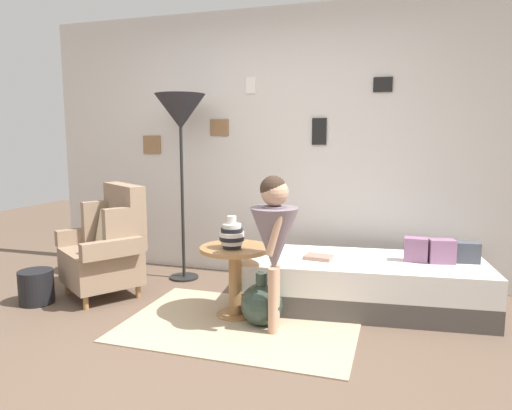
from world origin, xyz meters
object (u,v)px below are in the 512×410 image
Objects in this scene: side_table at (235,267)px; demijohn_near at (262,304)px; vase_striped at (232,235)px; person_child at (274,234)px; book_on_daybed at (319,257)px; daybed at (364,283)px; armchair at (108,246)px; magazine_basket at (36,287)px; floor_lamp at (180,117)px.

demijohn_near is (0.24, -0.10, -0.23)m from side_table.
vase_striped is at bearing 168.19° from demijohn_near.
side_table is 0.52m from person_child.
person_child is 0.70m from book_on_daybed.
daybed is 1.03m from person_child.
person_child is (0.37, -0.14, 0.06)m from vase_striped.
armchair is 1.52m from demijohn_near.
magazine_basket is at bearing -176.18° from demijohn_near.
demijohn_near is at bearing 143.47° from person_child.
daybed is at bearing 9.40° from armchair.
floor_lamp is 1.85m from book_on_daybed.
armchair reaches higher than side_table.
side_table is 0.49× the size of person_child.
side_table is 1.97× the size of magazine_basket.
demijohn_near is (-0.33, -0.50, -0.26)m from book_on_daybed.
floor_lamp is (-1.75, 0.27, 1.37)m from daybed.
floor_lamp reaches higher than magazine_basket.
demijohn_near is (-0.12, 0.09, -0.55)m from person_child.
demijohn_near is at bearing 3.82° from magazine_basket.
book_on_daybed is 2.36m from magazine_basket.
vase_striped is 1.48m from floor_lamp.
floor_lamp is at bearing 136.82° from side_table.
vase_striped is 0.77m from book_on_daybed.
armchair is 1.83m from book_on_daybed.
demijohn_near is at bearing -138.83° from daybed.
armchair reaches higher than daybed.
daybed is 1.76× the size of person_child.
armchair is at bearing 173.53° from side_table.
vase_striped is 0.22× the size of person_child.
person_child is at bearing -28.02° from side_table.
side_table is (-0.93, -0.50, 0.19)m from daybed.
armchair reaches higher than magazine_basket.
demijohn_near is (1.06, -0.87, -1.41)m from floor_lamp.
floor_lamp is (-0.82, 0.77, 1.18)m from side_table.
floor_lamp is at bearing 165.08° from book_on_daybed.
daybed is at bearing 28.10° from side_table.
side_table is 1.63m from floor_lamp.
person_child is 2.82× the size of demijohn_near.
person_child is (1.18, -0.96, -0.86)m from floor_lamp.
daybed is 1.07m from side_table.
vase_striped is at bearing -45.28° from floor_lamp.
vase_striped is at bearing -96.16° from side_table.
book_on_daybed is at bearing 15.59° from magazine_basket.
floor_lamp is 1.59× the size of person_child.
floor_lamp reaches higher than armchair.
armchair reaches higher than book_on_daybed.
book_on_daybed is (1.81, 0.26, -0.02)m from armchair.
side_table is at bearing 151.98° from person_child.
floor_lamp reaches higher than side_table.
vase_striped reaches higher than side_table.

